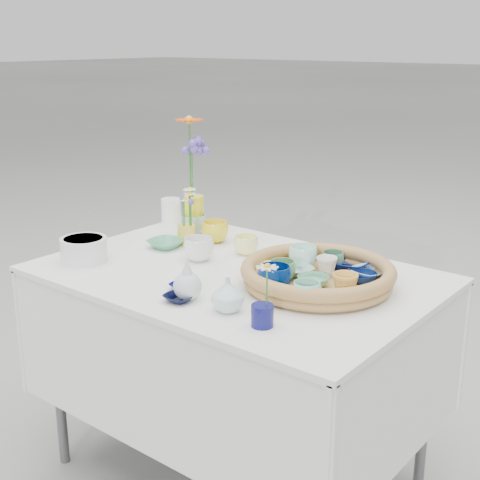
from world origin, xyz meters
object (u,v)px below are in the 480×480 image
Objects in this scene: wicker_tray at (318,275)px; bud_vase_seafoam at (228,295)px; display_table at (237,473)px; tall_vase_yellow at (194,214)px.

bud_vase_seafoam reaches higher than wicker_tray.
display_table is 2.66× the size of wicker_tray.
display_table is at bearing -31.78° from tall_vase_yellow.
tall_vase_yellow reaches higher than bud_vase_seafoam.
wicker_tray is 0.33m from bud_vase_seafoam.
bud_vase_seafoam is at bearing -55.22° from display_table.
wicker_tray is 4.86× the size of bud_vase_seafoam.
display_table is 0.97m from tall_vase_yellow.
bud_vase_seafoam is at bearing -106.82° from wicker_tray.
bud_vase_seafoam is 0.67× the size of tall_vase_yellow.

